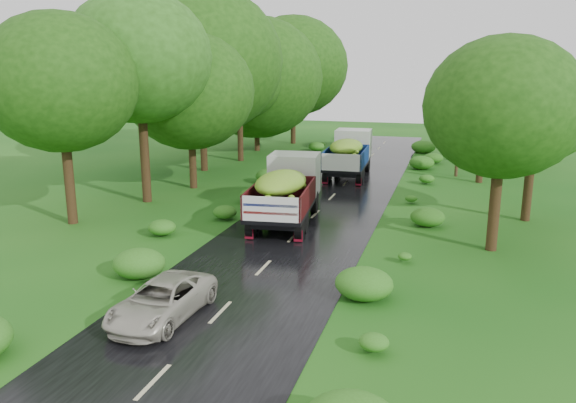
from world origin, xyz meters
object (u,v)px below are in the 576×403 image
at_px(car, 162,300).
at_px(truck_near, 287,187).
at_px(truck_far, 349,152).
at_px(utility_pole, 460,116).

bearing_deg(car, truck_near, 90.45).
xyz_separation_m(truck_near, car, (-0.47, -11.25, -1.08)).
relative_size(truck_far, car, 1.74).
relative_size(car, utility_pole, 0.52).
distance_m(truck_near, utility_pole, 16.18).
xyz_separation_m(car, utility_pole, (8.18, 25.28, 3.46)).
xyz_separation_m(truck_far, car, (-1.22, -23.30, -1.07)).
bearing_deg(truck_far, utility_pole, 13.23).
bearing_deg(truck_far, car, -95.60).
height_order(truck_near, truck_far, truck_near).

